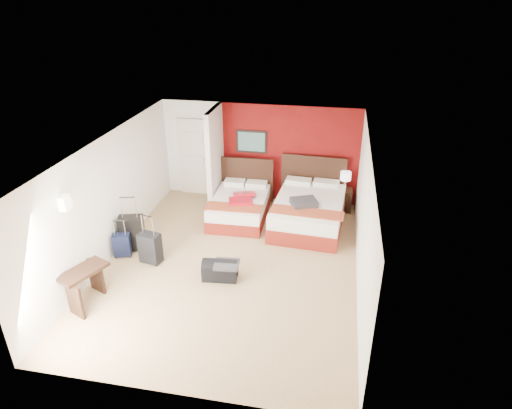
% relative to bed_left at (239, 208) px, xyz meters
% --- Properties ---
extents(ground, '(6.50, 6.50, 0.00)m').
position_rel_bed_left_xyz_m(ground, '(0.26, -1.99, -0.27)').
color(ground, tan).
rests_on(ground, ground).
extents(room_walls, '(5.02, 6.52, 2.50)m').
position_rel_bed_left_xyz_m(room_walls, '(-1.14, -0.57, 0.98)').
color(room_walls, white).
rests_on(room_walls, ground).
extents(red_accent_panel, '(3.50, 0.04, 2.50)m').
position_rel_bed_left_xyz_m(red_accent_panel, '(1.01, 1.24, 0.98)').
color(red_accent_panel, maroon).
rests_on(red_accent_panel, ground).
extents(partition_wall, '(0.12, 1.20, 2.50)m').
position_rel_bed_left_xyz_m(partition_wall, '(-0.74, 0.62, 0.98)').
color(partition_wall, silver).
rests_on(partition_wall, ground).
extents(entry_door, '(0.82, 0.06, 2.05)m').
position_rel_bed_left_xyz_m(entry_door, '(-1.49, 1.21, 0.75)').
color(entry_door, silver).
rests_on(entry_door, ground).
extents(bed_left, '(1.31, 1.84, 0.54)m').
position_rel_bed_left_xyz_m(bed_left, '(0.00, 0.00, 0.00)').
color(bed_left, white).
rests_on(bed_left, ground).
extents(bed_right, '(1.69, 2.31, 0.66)m').
position_rel_bed_left_xyz_m(bed_right, '(1.66, -0.05, 0.06)').
color(bed_right, silver).
rests_on(bed_right, ground).
extents(red_suitcase_open, '(0.71, 0.86, 0.09)m').
position_rel_bed_left_xyz_m(red_suitcase_open, '(0.10, -0.10, 0.32)').
color(red_suitcase_open, red).
rests_on(red_suitcase_open, bed_left).
extents(jacket_bundle, '(0.68, 0.63, 0.13)m').
position_rel_bed_left_xyz_m(jacket_bundle, '(1.56, -0.35, 0.46)').
color(jacket_bundle, '#3B3A40').
rests_on(jacket_bundle, bed_right).
extents(nightstand, '(0.40, 0.40, 0.56)m').
position_rel_bed_left_xyz_m(nightstand, '(2.46, 0.92, 0.01)').
color(nightstand, black).
rests_on(nightstand, ground).
extents(table_lamp, '(0.34, 0.34, 0.46)m').
position_rel_bed_left_xyz_m(table_lamp, '(2.46, 0.92, 0.52)').
color(table_lamp, white).
rests_on(table_lamp, nightstand).
extents(suitcase_black, '(0.56, 0.43, 0.74)m').
position_rel_bed_left_xyz_m(suitcase_black, '(-1.92, -1.80, 0.10)').
color(suitcase_black, black).
rests_on(suitcase_black, ground).
extents(suitcase_charcoal, '(0.47, 0.35, 0.63)m').
position_rel_bed_left_xyz_m(suitcase_charcoal, '(-1.34, -2.21, 0.04)').
color(suitcase_charcoal, black).
rests_on(suitcase_charcoal, ground).
extents(suitcase_navy, '(0.39, 0.31, 0.48)m').
position_rel_bed_left_xyz_m(suitcase_navy, '(-2.02, -2.10, -0.03)').
color(suitcase_navy, black).
rests_on(suitcase_navy, ground).
extents(duffel_bag, '(0.70, 0.42, 0.34)m').
position_rel_bed_left_xyz_m(duffel_bag, '(0.17, -2.48, -0.10)').
color(duffel_bag, black).
rests_on(duffel_bag, ground).
extents(jacket_draped, '(0.49, 0.43, 0.06)m').
position_rel_bed_left_xyz_m(jacket_draped, '(0.32, -2.53, 0.10)').
color(jacket_draped, '#39393E').
rests_on(jacket_draped, duffel_bag).
extents(desk, '(0.72, 0.94, 0.70)m').
position_rel_bed_left_xyz_m(desk, '(-1.94, -3.64, 0.08)').
color(desk, black).
rests_on(desk, ground).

